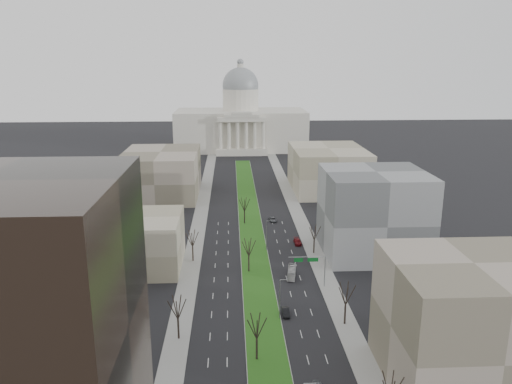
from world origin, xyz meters
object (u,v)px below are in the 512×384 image
object	(u,v)px
car_black	(286,312)
car_red	(297,242)
box_van	(292,272)
car_grey_far	(273,219)

from	to	relation	value
car_black	car_red	bearing A→B (deg)	78.93
car_black	box_van	size ratio (longest dim) A/B	0.54
car_grey_far	car_black	bearing A→B (deg)	-102.12
car_grey_far	box_van	bearing A→B (deg)	-98.44
car_grey_far	box_van	size ratio (longest dim) A/B	0.57
box_van	car_grey_far	bearing A→B (deg)	100.45
car_black	car_grey_far	distance (m)	65.66
car_red	box_van	xyz separation A→B (m)	(-4.57, -23.23, 0.41)
car_red	box_van	size ratio (longest dim) A/B	0.62
car_red	car_grey_far	bearing A→B (deg)	103.10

